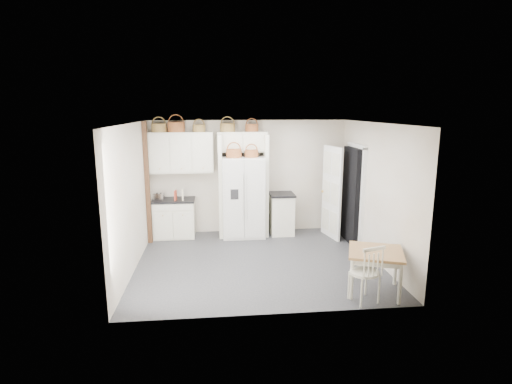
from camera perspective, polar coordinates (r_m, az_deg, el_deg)
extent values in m
plane|color=#27282E|center=(7.71, 0.23, -9.89)|extent=(4.50, 4.50, 0.00)
plane|color=white|center=(7.17, 0.25, 9.82)|extent=(4.50, 4.50, 0.00)
plane|color=beige|center=(9.28, -1.09, 2.19)|extent=(4.50, 0.00, 4.50)
plane|color=beige|center=(7.43, -17.27, -0.76)|extent=(0.00, 4.00, 4.00)
plane|color=beige|center=(7.89, 16.72, -0.02)|extent=(0.00, 4.00, 4.00)
cube|color=silver|center=(9.00, -1.84, -0.68)|extent=(0.94, 0.75, 1.81)
cube|color=silver|center=(9.20, -11.58, -3.79)|extent=(0.90, 0.57, 0.83)
cube|color=silver|center=(9.26, 3.65, -3.20)|extent=(0.52, 0.62, 0.91)
cube|color=olive|center=(6.67, 16.59, -10.80)|extent=(1.04, 1.04, 0.68)
cube|color=silver|center=(6.27, 15.26, -11.03)|extent=(0.55, 0.52, 0.92)
cube|color=black|center=(9.09, -11.69, -1.15)|extent=(0.93, 0.60, 0.04)
cube|color=black|center=(9.15, 3.69, -0.33)|extent=(0.56, 0.66, 0.04)
cube|color=silver|center=(9.06, -13.69, -0.66)|extent=(0.25, 0.18, 0.16)
cube|color=#B23A25|center=(8.98, -11.43, -0.46)|extent=(0.05, 0.15, 0.22)
cube|color=beige|center=(8.96, -10.45, -0.39)|extent=(0.05, 0.16, 0.23)
cylinder|color=brown|center=(9.04, -13.69, 8.90)|extent=(0.33, 0.33, 0.18)
cylinder|color=brown|center=(9.00, -11.33, 9.09)|extent=(0.37, 0.37, 0.22)
cylinder|color=brown|center=(8.96, -8.14, 9.00)|extent=(0.27, 0.27, 0.16)
cylinder|color=brown|center=(8.96, -4.09, 9.18)|extent=(0.33, 0.33, 0.19)
cylinder|color=brown|center=(9.00, -0.60, 9.15)|extent=(0.29, 0.29, 0.17)
cylinder|color=brown|center=(8.72, -3.18, 5.55)|extent=(0.34, 0.34, 0.18)
cylinder|color=brown|center=(8.75, -0.65, 5.52)|extent=(0.29, 0.29, 0.16)
cube|color=silver|center=(9.03, -10.59, 5.57)|extent=(1.40, 0.34, 0.90)
cube|color=silver|center=(9.00, -1.98, 7.18)|extent=(1.12, 0.34, 0.45)
cube|color=silver|center=(8.98, -5.12, 0.85)|extent=(0.08, 0.60, 2.30)
cube|color=silver|center=(9.05, 1.35, 0.98)|extent=(0.08, 0.60, 2.30)
cube|color=#422011|center=(8.73, -15.27, 1.16)|extent=(0.09, 0.09, 2.60)
cube|color=black|center=(8.82, 13.61, -0.46)|extent=(0.18, 0.85, 2.05)
cube|color=white|center=(9.02, 10.75, -0.07)|extent=(0.21, 0.79, 2.05)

